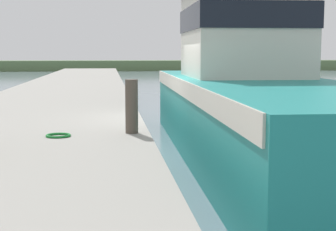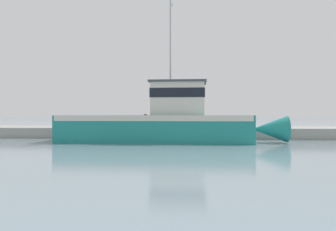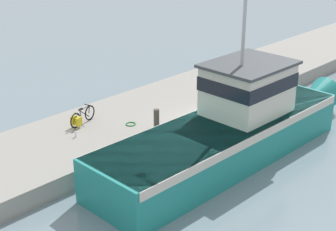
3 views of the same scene
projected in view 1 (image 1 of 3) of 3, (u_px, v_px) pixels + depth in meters
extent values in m
plane|color=gray|center=(172.00, 150.00, 12.27)|extent=(320.00, 320.00, 0.00)
cube|color=gray|center=(33.00, 136.00, 11.85)|extent=(5.05, 80.00, 0.79)
cube|color=#567047|center=(335.00, 65.00, 71.76)|extent=(180.00, 5.00, 1.33)
cube|color=teal|center=(259.00, 120.00, 11.07)|extent=(3.45, 12.28, 1.73)
cone|color=teal|center=(203.00, 94.00, 18.20)|extent=(1.68, 2.23, 1.64)
cube|color=beige|center=(259.00, 88.00, 10.99)|extent=(3.51, 12.04, 0.35)
cube|color=beige|center=(243.00, 34.00, 12.35)|extent=(2.64, 3.32, 2.04)
cube|color=black|center=(243.00, 19.00, 12.31)|extent=(2.70, 3.39, 0.57)
cylinder|color=#51473D|center=(132.00, 106.00, 9.72)|extent=(0.24, 0.24, 1.02)
torus|color=#197A2D|center=(58.00, 135.00, 9.37)|extent=(0.46, 0.46, 0.04)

